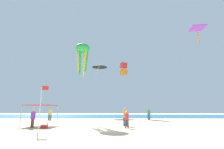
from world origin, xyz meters
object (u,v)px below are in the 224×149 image
banner_flag (41,104)px  kite_octopus_green (83,50)px  kite_delta_black (100,66)px  canopy_tent (41,106)px  kite_diamond_purple (197,29)px  person_near_tent (149,113)px  kite_box_red (124,69)px  person_far_shore (127,118)px  person_leftmost (33,117)px  person_central (125,115)px  cooler_box (44,127)px  person_rightmost (50,113)px

banner_flag → kite_octopus_green: kite_octopus_green is taller
banner_flag → kite_delta_black: kite_delta_black is taller
kite_delta_black → kite_octopus_green: bearing=-174.9°
canopy_tent → kite_diamond_purple: kite_diamond_purple is taller
person_near_tent → kite_box_red: (-3.55, 9.65, 9.75)m
canopy_tent → kite_delta_black: bearing=79.5°
person_far_shore → banner_flag: size_ratio=0.44×
person_near_tent → person_leftmost: bearing=-81.1°
person_central → kite_diamond_purple: size_ratio=0.86×
canopy_tent → person_near_tent: (13.61, 9.15, -0.97)m
cooler_box → kite_diamond_purple: 19.32m
canopy_tent → person_leftmost: canopy_tent is taller
person_far_shore → kite_octopus_green: bearing=-87.4°
person_central → cooler_box: size_ratio=3.32×
kite_octopus_green → kite_delta_black: 17.35m
person_near_tent → kite_diamond_purple: (4.15, -9.90, 9.65)m
person_central → banner_flag: (-7.08, -4.63, 1.09)m
person_central → kite_delta_black: (-5.24, 22.58, 11.37)m
person_central → person_far_shore: 1.90m
person_near_tent → banner_flag: (-11.34, -14.19, 1.09)m
person_central → kite_diamond_purple: (8.41, -0.35, 9.65)m
person_rightmost → canopy_tent: bearing=119.6°
person_near_tent → banner_flag: size_ratio=0.52×
banner_flag → kite_box_red: (7.79, 23.84, 8.66)m
banner_flag → kite_diamond_purple: (15.49, 4.29, 8.56)m
person_far_shore → banner_flag: banner_flag is taller
cooler_box → kite_delta_black: (2.38, 24.99, 12.30)m
person_near_tent → person_leftmost: person_near_tent is taller
banner_flag → person_central: bearing=33.2°
person_near_tent → person_rightmost: 16.10m
kite_diamond_purple → banner_flag: bearing=-159.6°
kite_delta_black → person_near_tent: bearing=-136.3°
person_near_tent → banner_flag: banner_flag is taller
person_near_tent → kite_diamond_purple: kite_diamond_purple is taller
person_near_tent → cooler_box: 16.89m
cooler_box → kite_delta_black: kite_delta_black is taller
kite_octopus_green → kite_box_red: size_ratio=1.74×
canopy_tent → kite_delta_black: size_ratio=0.68×
kite_delta_black → person_leftmost: bearing=179.1°
kite_box_red → banner_flag: bearing=138.8°
person_leftmost → person_rightmost: person_rightmost is taller
person_near_tent → kite_box_red: size_ratio=0.67×
person_leftmost → banner_flag: 3.40m
person_leftmost → banner_flag: size_ratio=0.48×
person_near_tent → person_central: bearing=-56.4°
person_near_tent → kite_delta_black: 19.72m
person_leftmost → person_far_shore: bearing=-140.8°
banner_flag → cooler_box: 3.06m
person_far_shore → kite_box_red: bearing=-129.0°
kite_box_red → person_central: bearing=154.7°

